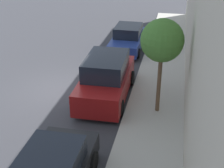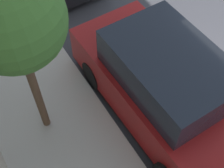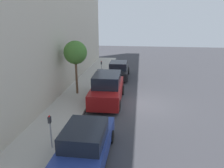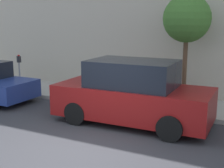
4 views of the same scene
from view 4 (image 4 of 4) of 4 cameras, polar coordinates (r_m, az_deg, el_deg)
ground_plane at (r=8.00m, az=-4.87°, el=-11.83°), size 60.00×60.00×0.00m
sidewalk at (r=12.01m, az=7.16°, el=-3.37°), size 2.44×32.00×0.15m
parked_suv_second at (r=9.63m, az=3.74°, el=-1.87°), size 2.08×4.85×1.98m
parking_meter_far at (r=14.24m, az=-16.57°, el=2.76°), size 0.11×0.15×1.52m
street_tree at (r=11.34m, az=13.54°, el=11.44°), size 1.67×1.67×3.90m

